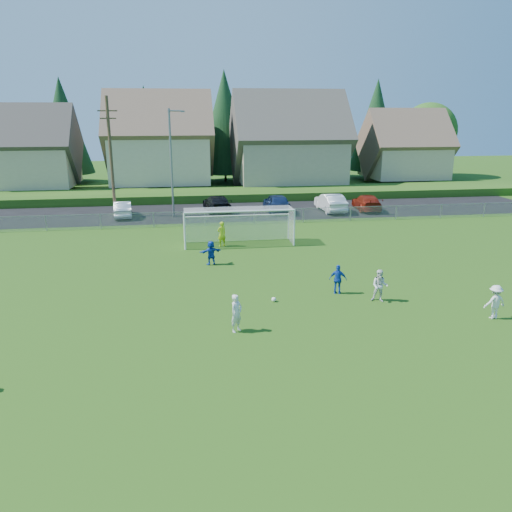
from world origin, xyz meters
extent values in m
plane|color=#193D0C|center=(0.00, 0.00, 0.00)|extent=(160.00, 160.00, 0.00)
plane|color=black|center=(0.00, 27.50, 0.01)|extent=(60.00, 60.00, 0.00)
cube|color=#1E420F|center=(0.00, 35.00, 0.40)|extent=(70.00, 6.00, 0.80)
sphere|color=white|center=(0.39, 4.91, 0.11)|extent=(0.22, 0.22, 0.22)
imported|color=silver|center=(-1.73, 1.86, 0.80)|extent=(0.69, 0.68, 1.60)
imported|color=silver|center=(5.36, 4.20, 0.78)|extent=(0.95, 0.87, 1.57)
imported|color=silver|center=(9.53, 1.53, 0.76)|extent=(1.02, 0.63, 1.52)
imported|color=#123CAE|center=(3.74, 5.55, 0.74)|extent=(0.94, 0.64, 1.48)
imported|color=#123CAE|center=(-2.17, 11.41, 0.72)|extent=(1.41, 0.79, 1.44)
imported|color=#C2DE1A|center=(-1.20, 15.50, 0.84)|extent=(0.73, 0.62, 1.69)
imported|color=white|center=(-8.81, 26.57, 0.68)|extent=(1.87, 4.25, 1.36)
imported|color=black|center=(-0.60, 27.77, 0.74)|extent=(2.53, 5.25, 1.47)
imported|color=#142448|center=(4.73, 26.88, 0.82)|extent=(2.00, 4.84, 1.64)
imported|color=white|center=(9.60, 26.37, 0.81)|extent=(1.82, 4.93, 1.61)
imported|color=maroon|center=(13.09, 26.47, 0.70)|extent=(2.54, 5.05, 1.41)
cylinder|color=white|center=(-3.65, 15.00, 1.22)|extent=(0.12, 0.12, 2.44)
cylinder|color=white|center=(3.65, 15.00, 1.22)|extent=(0.12, 0.12, 2.44)
cylinder|color=white|center=(0.00, 15.00, 2.44)|extent=(7.30, 0.12, 0.12)
cylinder|color=white|center=(-3.65, 16.80, 0.90)|extent=(0.08, 0.08, 1.80)
cylinder|color=white|center=(3.65, 16.80, 0.90)|extent=(0.08, 0.08, 1.80)
cylinder|color=white|center=(0.00, 16.80, 1.80)|extent=(7.30, 0.08, 0.08)
cube|color=silver|center=(0.00, 16.80, 0.90)|extent=(7.30, 0.02, 1.80)
cube|color=silver|center=(-3.65, 15.90, 1.22)|extent=(0.02, 1.80, 2.44)
cube|color=silver|center=(3.65, 15.90, 1.22)|extent=(0.02, 1.80, 2.44)
cube|color=silver|center=(0.00, 15.90, 2.44)|extent=(7.30, 1.80, 0.02)
cube|color=gray|center=(0.00, 22.00, 1.18)|extent=(52.00, 0.03, 0.03)
cube|color=gray|center=(0.00, 22.00, 0.60)|extent=(52.00, 0.02, 1.14)
cylinder|color=gray|center=(0.00, 22.00, 0.60)|extent=(0.06, 0.06, 1.20)
cylinder|color=slate|center=(-4.50, 26.00, 4.50)|extent=(0.18, 0.18, 9.00)
cylinder|color=slate|center=(-4.00, 26.00, 8.80)|extent=(1.20, 0.12, 0.12)
cube|color=slate|center=(-3.40, 26.00, 8.75)|extent=(0.36, 0.18, 0.12)
cylinder|color=#473321|center=(-9.50, 27.00, 5.00)|extent=(0.26, 0.26, 10.00)
cube|color=#473321|center=(-9.50, 27.00, 8.80)|extent=(1.60, 0.10, 0.10)
cube|color=#473321|center=(-9.50, 27.00, 8.20)|extent=(1.30, 0.10, 0.10)
cube|color=tan|center=(-20.00, 42.00, 3.05)|extent=(9.00, 8.00, 4.50)
pyramid|color=#423D38|center=(-20.00, 42.00, 9.71)|extent=(9.90, 8.80, 4.41)
cube|color=#C6B58E|center=(-6.00, 43.00, 3.55)|extent=(11.00, 9.00, 5.50)
pyramid|color=brown|center=(-6.00, 43.00, 11.26)|extent=(12.10, 9.90, 4.96)
cube|color=tan|center=(9.00, 42.00, 3.30)|extent=(12.00, 10.00, 5.00)
pyramid|color=#4C473F|center=(9.00, 42.00, 11.32)|extent=(13.20, 11.00, 5.52)
cube|color=tan|center=(24.00, 43.00, 2.80)|extent=(9.00, 8.00, 4.00)
pyramid|color=brown|center=(24.00, 43.00, 9.21)|extent=(9.90, 8.80, 4.41)
cylinder|color=#382616|center=(-18.00, 50.00, 0.60)|extent=(0.30, 0.30, 1.20)
cone|color=#143819|center=(-18.00, 50.00, 7.05)|extent=(6.76, 6.76, 11.70)
cylinder|color=#382616|center=(-8.00, 51.00, 0.60)|extent=(0.30, 0.30, 1.20)
cone|color=#143819|center=(-8.00, 51.00, 6.60)|extent=(6.24, 6.24, 10.80)
cylinder|color=#382616|center=(2.00, 48.00, 0.60)|extent=(0.30, 0.30, 1.20)
cone|color=#143819|center=(2.00, 48.00, 7.50)|extent=(7.28, 7.28, 12.60)
cylinder|color=#382616|center=(12.00, 50.00, 1.98)|extent=(0.36, 0.36, 3.96)
sphere|color=#2B5B19|center=(12.00, 50.00, 6.82)|extent=(8.36, 8.36, 8.36)
cylinder|color=#382616|center=(22.00, 48.00, 0.60)|extent=(0.30, 0.30, 1.20)
cone|color=#143819|center=(22.00, 48.00, 7.05)|extent=(6.76, 6.76, 11.70)
cylinder|color=#382616|center=(30.00, 49.00, 1.80)|extent=(0.36, 0.36, 3.60)
sphere|color=#2B5B19|center=(30.00, 49.00, 6.20)|extent=(7.60, 7.60, 7.60)
camera|label=1|loc=(-3.74, -16.95, 8.69)|focal=35.00mm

